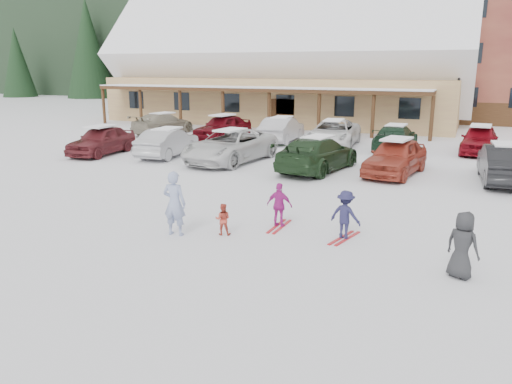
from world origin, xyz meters
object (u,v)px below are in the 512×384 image
at_px(parked_car_5, 504,163).
at_px(parked_car_11, 395,137).
at_px(parked_car_3, 318,154).
at_px(parked_car_2, 230,146).
at_px(parked_car_9, 282,130).
at_px(lamp_post, 459,83).
at_px(parked_car_8, 223,127).
at_px(parked_car_0, 101,140).
at_px(day_lodge, 281,73).
at_px(child_magenta, 279,205).
at_px(parked_car_1, 168,142).
at_px(parked_car_10, 333,133).
at_px(parked_car_7, 163,124).
at_px(parked_car_12, 480,140).
at_px(toddler_red, 223,219).
at_px(bystander_dark, 463,245).
at_px(adult_skier, 174,203).
at_px(child_navy, 345,215).
at_px(parked_car_4, 396,157).

xyz_separation_m(parked_car_5, parked_car_11, (-5.15, 6.62, -0.09)).
distance_m(parked_car_3, parked_car_11, 7.64).
relative_size(parked_car_2, parked_car_9, 1.22).
bearing_deg(lamp_post, parked_car_3, -108.11).
height_order(parked_car_8, parked_car_11, parked_car_8).
bearing_deg(parked_car_0, parked_car_2, 2.10).
bearing_deg(day_lodge, child_magenta, -69.59).
height_order(parked_car_0, parked_car_1, parked_car_0).
xyz_separation_m(child_magenta, parked_car_10, (-2.40, 15.24, 0.12)).
distance_m(parked_car_7, parked_car_12, 19.84).
bearing_deg(toddler_red, parked_car_5, -144.72).
bearing_deg(parked_car_8, toddler_red, -53.74).
relative_size(toddler_red, parked_car_11, 0.19).
relative_size(parked_car_2, parked_car_10, 1.02).
relative_size(parked_car_8, parked_car_11, 0.96).
bearing_deg(parked_car_9, parked_car_7, -4.23).
relative_size(bystander_dark, parked_car_12, 0.34).
bearing_deg(child_magenta, parked_car_1, -42.19).
bearing_deg(parked_car_8, lamp_post, 41.88).
xyz_separation_m(lamp_post, adult_skier, (-6.24, -25.65, -2.53)).
bearing_deg(parked_car_1, child_magenta, 132.36).
height_order(toddler_red, parked_car_9, parked_car_9).
relative_size(parked_car_11, parked_car_12, 1.08).
height_order(child_navy, parked_car_11, parked_car_11).
bearing_deg(adult_skier, bystander_dark, 174.91).
distance_m(parked_car_5, parked_car_9, 13.79).
xyz_separation_m(day_lodge, parked_car_11, (11.06, -11.37, -3.25)).
bearing_deg(toddler_red, child_magenta, -152.18).
distance_m(parked_car_9, parked_car_11, 6.83).
bearing_deg(parked_car_3, bystander_dark, 131.14).
distance_m(parked_car_0, parked_car_7, 8.26).
height_order(lamp_post, parked_car_10, lamp_post).
height_order(day_lodge, parked_car_11, day_lodge).
bearing_deg(parked_car_0, day_lodge, 77.31).
bearing_deg(parked_car_12, parked_car_0, -152.99).
relative_size(parked_car_1, parked_car_5, 0.93).
height_order(parked_car_2, parked_car_12, parked_car_2).
bearing_deg(child_navy, parked_car_12, -88.20).
relative_size(parked_car_3, parked_car_4, 1.15).
bearing_deg(parked_car_5, lamp_post, -85.12).
bearing_deg(parked_car_12, parked_car_10, -171.77).
distance_m(adult_skier, parked_car_12, 19.32).
bearing_deg(parked_car_5, child_magenta, 50.86).
relative_size(parked_car_3, parked_car_5, 1.11).
height_order(bystander_dark, parked_car_10, parked_car_10).
distance_m(adult_skier, parked_car_8, 18.53).
height_order(child_navy, parked_car_7, parked_car_7).
xyz_separation_m(day_lodge, bystander_dark, (14.91, -28.63, -3.19)).
xyz_separation_m(parked_car_11, parked_car_12, (4.29, 0.45, 0.06)).
distance_m(toddler_red, parked_car_2, 10.85).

